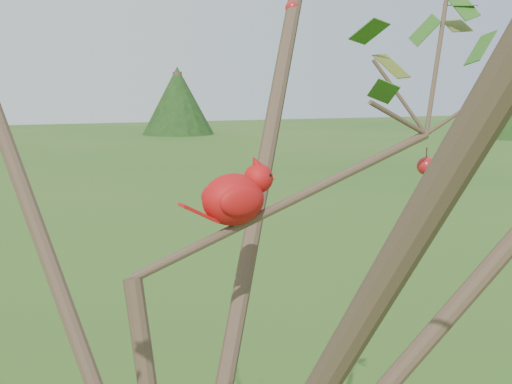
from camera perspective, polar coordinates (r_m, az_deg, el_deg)
crabapple_tree at (r=1.06m, az=-5.90°, el=-0.17°), size 2.35×2.05×2.95m
cardinal at (r=1.21m, az=-1.75°, el=-0.39°), size 0.21×0.12×0.14m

